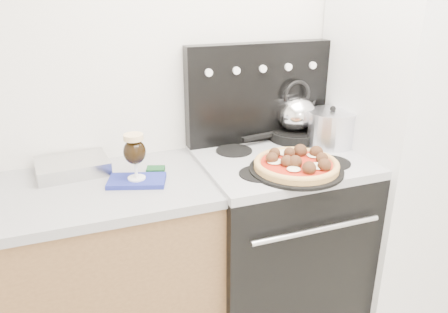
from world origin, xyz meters
name	(u,v)px	position (x,y,z in m)	size (l,w,h in m)	color
room_shell	(413,160)	(0.00, 0.29, 1.25)	(3.52, 3.01, 2.52)	beige
base_cabinet	(49,291)	(-1.02, 1.20, 0.43)	(1.45, 0.60, 0.86)	brown
countertop	(32,199)	(-1.02, 1.20, 0.88)	(1.48, 0.63, 0.04)	#9A9A9E
stove_body	(276,243)	(0.08, 1.18, 0.44)	(0.76, 0.65, 0.88)	black
cooktop	(281,161)	(0.08, 1.18, 0.90)	(0.76, 0.65, 0.04)	#ADADB2
backguard	(258,93)	(0.08, 1.45, 1.17)	(0.76, 0.08, 0.50)	black
fridge	(403,136)	(0.78, 1.15, 0.95)	(0.64, 0.68, 1.90)	silver
foil_sheet	(73,167)	(-0.86, 1.37, 0.93)	(0.30, 0.22, 0.06)	silver
oven_mitt	(137,181)	(-0.61, 1.16, 0.91)	(0.24, 0.14, 0.02)	navy
beer_glass	(135,156)	(-0.61, 1.16, 1.02)	(0.09, 0.09, 0.20)	black
pizza_pan	(296,170)	(0.07, 1.00, 0.93)	(0.41, 0.41, 0.01)	black
pizza	(296,163)	(0.07, 1.00, 0.96)	(0.37, 0.37, 0.05)	#EDA460
skillet	(295,135)	(0.27, 1.38, 0.94)	(0.27, 0.27, 0.05)	black
tea_kettle	(296,110)	(0.27, 1.38, 1.08)	(0.20, 0.20, 0.22)	white
stock_pot	(331,129)	(0.39, 1.24, 1.00)	(0.23, 0.23, 0.17)	silver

